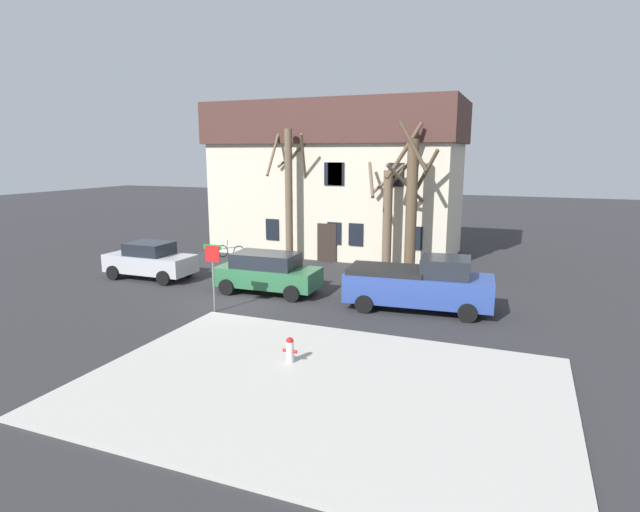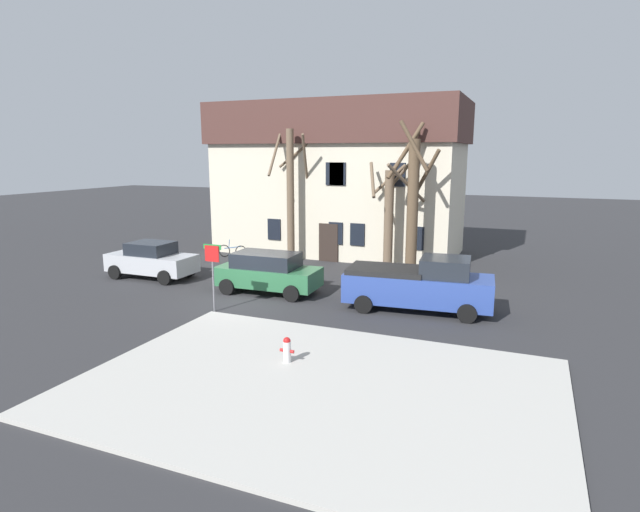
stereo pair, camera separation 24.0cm
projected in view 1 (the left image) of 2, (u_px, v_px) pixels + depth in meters
name	position (u px, v px, depth m)	size (l,w,h in m)	color
ground_plane	(239.00, 302.00, 20.60)	(120.00, 120.00, 0.00)	#2D2D30
sidewalk_slab	(320.00, 387.00, 12.96)	(11.96, 8.36, 0.12)	#B7B5AD
building_main	(336.00, 177.00, 30.61)	(14.57, 6.69, 8.76)	beige
tree_bare_near	(289.00, 192.00, 27.61)	(2.09, 2.06, 7.14)	brown
tree_bare_mid	(388.00, 212.00, 25.67)	(2.96, 3.09, 5.50)	brown
tree_bare_far	(411.00, 200.00, 24.50)	(2.56, 2.19, 7.36)	brown
car_silver_sedan	(150.00, 260.00, 24.37)	(4.27, 2.04, 1.73)	#B7BABF
car_green_wagon	(267.00, 272.00, 21.81)	(4.43, 2.18, 1.73)	#2D6B42
pickup_truck_blue	(419.00, 284.00, 19.35)	(5.62, 2.52, 2.09)	#2D4799
fire_hydrant	(290.00, 349.00, 14.26)	(0.42, 0.22, 0.73)	silver
street_sign_pole	(213.00, 265.00, 18.96)	(0.76, 0.07, 2.57)	slate
bicycle_leaning	(231.00, 251.00, 29.36)	(1.74, 0.30, 1.03)	black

